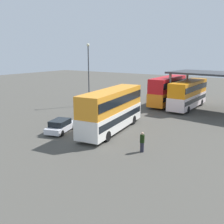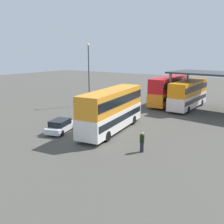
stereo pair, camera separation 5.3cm
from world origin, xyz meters
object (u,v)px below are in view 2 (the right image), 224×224
object	(u,v)px
double_decker_near_canopy	(168,90)
double_decker_mid_row	(188,93)
pedestrian_waiting	(142,142)
parked_hatchback	(61,126)
lamppost_tall	(89,68)
double_decker_main	(112,109)

from	to	relation	value
double_decker_near_canopy	double_decker_mid_row	bearing A→B (deg)	-106.73
double_decker_near_canopy	pedestrian_waiting	bearing A→B (deg)	-164.60
parked_hatchback	lamppost_tall	bearing A→B (deg)	10.85
double_decker_near_canopy	lamppost_tall	size ratio (longest dim) A/B	1.08
double_decker_main	double_decker_near_canopy	xyz separation A→B (m)	(-0.36, 16.30, 0.01)
double_decker_main	double_decker_mid_row	bearing A→B (deg)	-19.26
double_decker_mid_row	pedestrian_waiting	bearing A→B (deg)	-171.97
double_decker_main	lamppost_tall	world-z (taller)	lamppost_tall
lamppost_tall	pedestrian_waiting	size ratio (longest dim) A/B	5.47
double_decker_main	double_decker_mid_row	xyz separation A→B (m)	(3.20, 15.28, -0.14)
parked_hatchback	double_decker_near_canopy	bearing A→B (deg)	-26.31
double_decker_mid_row	lamppost_tall	distance (m)	15.28
lamppost_tall	pedestrian_waiting	distance (m)	20.55
double_decker_near_canopy	pedestrian_waiting	distance (m)	20.76
double_decker_main	parked_hatchback	size ratio (longest dim) A/B	2.53
lamppost_tall	parked_hatchback	bearing A→B (deg)	-63.53
double_decker_main	double_decker_mid_row	distance (m)	15.61
double_decker_near_canopy	pedestrian_waiting	world-z (taller)	double_decker_near_canopy
double_decker_near_canopy	lamppost_tall	bearing A→B (deg)	126.34
double_decker_main	lamppost_tall	size ratio (longest dim) A/B	1.15
double_decker_near_canopy	pedestrian_waiting	xyz separation A→B (m)	(5.74, -19.89, -1.52)
double_decker_main	parked_hatchback	distance (m)	5.60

